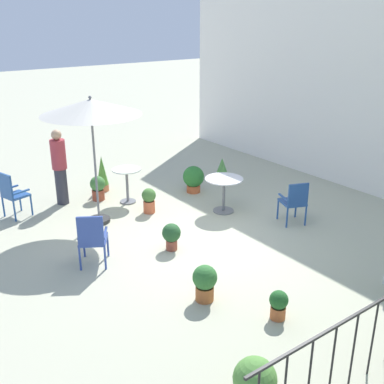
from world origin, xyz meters
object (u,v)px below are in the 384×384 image
Objects in this scene: cafe_table_0 at (224,188)px; potted_plant_6 at (205,281)px; patio_chair_3 at (92,237)px; potted_plant_1 at (255,382)px; potted_plant_3 at (171,235)px; potted_plant_8 at (279,304)px; potted_plant_5 at (222,170)px; potted_plant_0 at (98,187)px; potted_plant_4 at (193,178)px; patio_umbrella_0 at (91,109)px; cafe_table_1 at (127,179)px; patio_chair_1 at (12,192)px; potted_plant_7 at (102,174)px; patio_chair_2 at (295,200)px; standing_person at (60,166)px; potted_plant_2 at (149,200)px.

cafe_table_0 is 3.38m from potted_plant_6.
patio_chair_3 reaches higher than potted_plant_6.
potted_plant_1 is 1.22× the size of potted_plant_3.
potted_plant_8 is at bearing -28.49° from cafe_table_0.
potted_plant_6 is (3.86, -3.53, -0.01)m from potted_plant_5.
potted_plant_8 is at bearing 125.16° from potted_plant_1.
potted_plant_4 is (0.88, 2.03, 0.05)m from potted_plant_0.
potted_plant_1 is at bearing -54.84° from potted_plant_8.
potted_plant_1 is at bearing -8.42° from patio_umbrella_0.
cafe_table_0 is 1.33× the size of potted_plant_1.
cafe_table_0 is at bearing 39.71° from cafe_table_1.
potted_plant_3 is (3.12, 1.83, -0.27)m from patio_chair_1.
potted_plant_5 is (0.21, 2.56, -0.22)m from cafe_table_1.
patio_chair_1 is at bearing -133.78° from patio_umbrella_0.
cafe_table_1 is 1.39× the size of potted_plant_6.
patio_chair_1 is 1.02× the size of patio_chair_3.
patio_chair_3 is 1.93× the size of potted_plant_3.
potted_plant_5 is 0.73× the size of potted_plant_7.
potted_plant_1 is 7.19m from potted_plant_7.
patio_umbrella_0 reaches higher than potted_plant_4.
patio_chair_2 is (3.66, 4.41, -0.04)m from patio_chair_1.
potted_plant_8 is (3.36, -1.82, -0.29)m from cafe_table_0.
patio_umbrella_0 is at bearing 8.35° from standing_person.
patio_umbrella_0 reaches higher than patio_chair_2.
patio_chair_2 reaches higher than potted_plant_8.
standing_person is at bearing 175.00° from potted_plant_1.
potted_plant_2 is (1.31, 0.55, -0.01)m from potted_plant_0.
potted_plant_2 is (1.44, 2.39, -0.26)m from patio_chair_1.
potted_plant_1 is (3.00, -3.90, -0.19)m from patio_chair_2.
potted_plant_4 reaches higher than potted_plant_6.
potted_plant_4 is at bearing 149.19° from potted_plant_1.
cafe_table_0 is 4.37m from patio_chair_1.
potted_plant_7 is at bearing -150.53° from cafe_table_0.
potted_plant_5 is (-0.57, 2.47, 0.03)m from potted_plant_2.
cafe_table_1 is at bearing 74.01° from patio_chair_1.
potted_plant_0 is 0.59m from potted_plant_7.
potted_plant_5 is at bearing 76.21° from potted_plant_0.
patio_chair_2 is at bearing 29.15° from potted_plant_7.
potted_plant_7 is (-6.99, 1.68, 0.10)m from potted_plant_1.
potted_plant_6 is (4.74, 1.33, -0.24)m from patio_chair_1.
potted_plant_7 is (-3.99, -2.23, -0.09)m from patio_chair_2.
patio_chair_1 reaches higher than potted_plant_4.
standing_person is (-6.79, 0.59, 0.54)m from potted_plant_1.
patio_chair_1 is 1.54× the size of potted_plant_4.
potted_plant_4 is at bearing 51.37° from potted_plant_7.
patio_chair_3 is 4.83m from potted_plant_5.
patio_umbrella_0 is 2.11m from cafe_table_1.
cafe_table_1 is at bearing -94.76° from potted_plant_5.
cafe_table_0 reaches higher than potted_plant_6.
potted_plant_2 is (-0.89, -1.31, -0.23)m from cafe_table_0.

